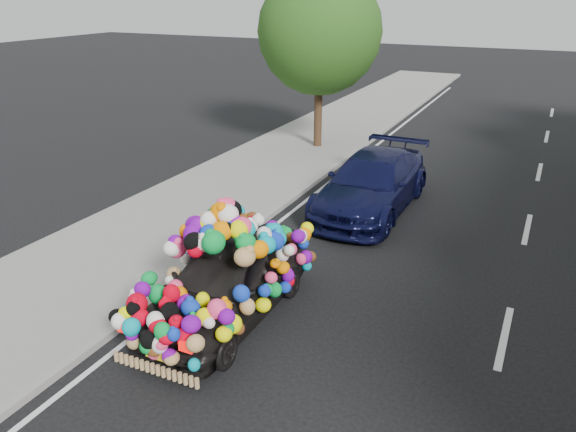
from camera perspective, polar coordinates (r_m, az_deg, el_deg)
name	(u,v)px	position (r m, az deg, el deg)	size (l,w,h in m)	color
ground	(307,290)	(10.91, 1.98, -7.54)	(100.00, 100.00, 0.00)	black
sidewalk	(131,246)	(13.01, -15.64, -2.96)	(4.00, 60.00, 0.12)	gray
kerb	(205,263)	(11.90, -8.46, -4.76)	(0.15, 60.00, 0.13)	gray
lane_markings	(504,337)	(10.24, 21.12, -11.36)	(6.00, 50.00, 0.01)	silver
tree_near_sidewalk	(320,32)	(19.75, 3.24, 18.17)	(4.20, 4.20, 6.13)	#332114
plush_art_car	(227,264)	(9.70, -6.26, -4.86)	(1.99, 4.21, 2.01)	black
navy_sedan	(372,183)	(14.65, 8.51, 3.31)	(2.03, 4.99, 1.45)	#0C0E33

